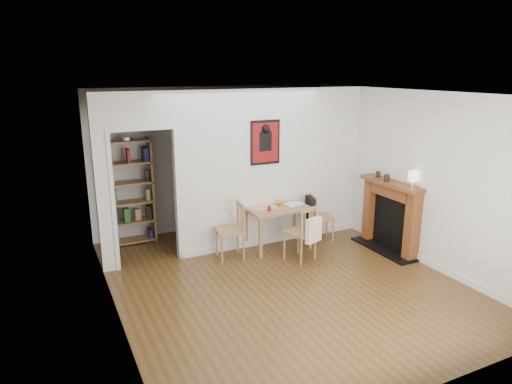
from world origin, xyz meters
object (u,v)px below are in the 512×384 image
chair_front (301,232)px  bookshelf (130,193)px  red_glass (269,208)px  ceramic_jar_b (378,174)px  ceramic_jar_a (387,178)px  chair_right (321,217)px  fireplace (391,214)px  notebook (293,204)px  mantel_lamp (413,177)px  chair_left (230,231)px  orange_fruit (280,202)px  dining_table (278,212)px

chair_front → bookshelf: size_ratio=0.49×
red_glass → ceramic_jar_b: (1.82, -0.40, 0.47)m
chair_front → ceramic_jar_a: size_ratio=8.24×
chair_right → fireplace: bearing=-45.5°
chair_right → notebook: (-0.51, 0.07, 0.29)m
chair_front → mantel_lamp: size_ratio=3.66×
chair_left → bookshelf: (-1.24, 1.36, 0.43)m
ceramic_jar_a → bookshelf: bearing=150.3°
fireplace → notebook: (-1.32, 0.89, 0.09)m
chair_left → mantel_lamp: (2.54, -1.17, 0.86)m
red_glass → orange_fruit: bearing=36.6°
chair_right → red_glass: chair_right is taller
red_glass → ceramic_jar_b: bearing=-12.5°
chair_left → ceramic_jar_b: (2.49, -0.45, 0.76)m
mantel_lamp → ceramic_jar_b: 0.74m
bookshelf → ceramic_jar_b: bookshelf is taller
red_glass → mantel_lamp: size_ratio=0.34×
chair_front → red_glass: 0.64m
dining_table → ceramic_jar_a: 1.83m
chair_left → ceramic_jar_b: bearing=-10.2°
chair_left → ceramic_jar_a: 2.65m
chair_front → notebook: (0.23, 0.63, 0.26)m
dining_table → ceramic_jar_a: bearing=-27.2°
ceramic_jar_a → ceramic_jar_b: 0.29m
fireplace → ceramic_jar_a: (-0.09, 0.06, 0.60)m
chair_front → chair_left: bearing=151.5°
chair_front → notebook: bearing=70.1°
chair_right → bookshelf: 3.26m
orange_fruit → mantel_lamp: mantel_lamp is taller
dining_table → ceramic_jar_a: size_ratio=9.61×
notebook → chair_left: bearing=-175.2°
ceramic_jar_a → ceramic_jar_b: bearing=77.7°
chair_right → chair_left: bearing=-178.8°
fireplace → orange_fruit: 1.82m
chair_right → ceramic_jar_b: bearing=-31.7°
bookshelf → orange_fruit: size_ratio=21.42×
chair_right → fireplace: fireplace is taller
orange_fruit → ceramic_jar_b: bearing=-23.1°
red_glass → orange_fruit: orange_fruit is taller
orange_fruit → fireplace: bearing=-32.7°
bookshelf → mantel_lamp: bookshelf is taller
dining_table → chair_left: (-0.89, -0.06, -0.17)m
chair_left → red_glass: 0.73m
orange_fruit → red_glass: bearing=-143.4°
chair_front → red_glass: size_ratio=10.70×
fireplace → ceramic_jar_a: 0.61m
chair_left → ceramic_jar_b: ceramic_jar_b is taller
dining_table → red_glass: (-0.22, -0.11, 0.13)m
notebook → mantel_lamp: (1.34, -1.28, 0.60)m
orange_fruit → mantel_lamp: bearing=-41.4°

